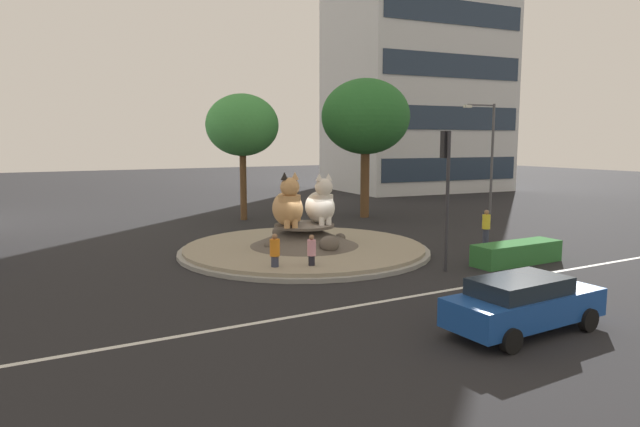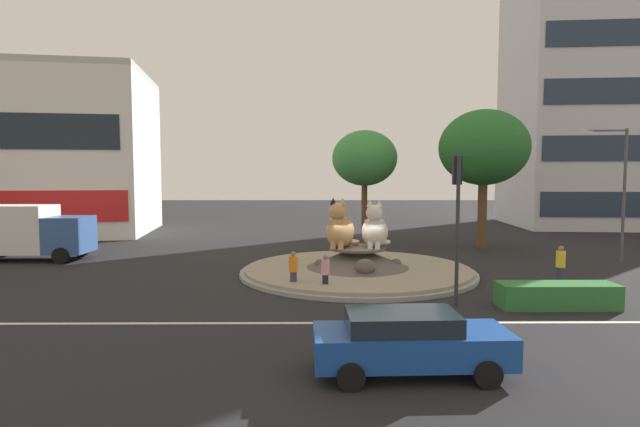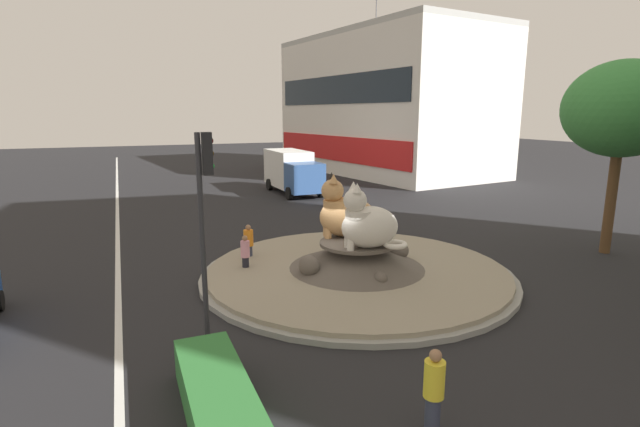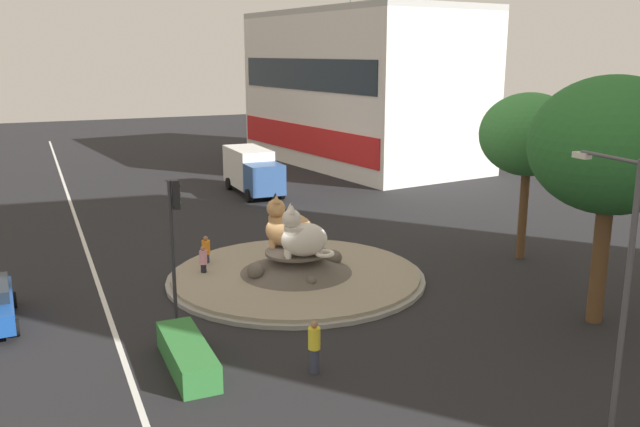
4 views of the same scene
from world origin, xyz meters
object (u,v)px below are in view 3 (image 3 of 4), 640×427
at_px(shophouse_block, 385,105).
at_px(broadleaf_tree_behind_island, 622,110).
at_px(cat_statue_white, 367,224).
at_px(delivery_box_truck, 292,171).
at_px(cat_statue_calico, 344,214).
at_px(traffic_light_mast, 205,200).
at_px(pedestrian_yellow_shirt, 434,391).
at_px(pedestrian_orange_shirt, 249,243).
at_px(pedestrian_pink_shirt, 245,254).

distance_m(shophouse_block, broadleaf_tree_behind_island, 30.09).
height_order(cat_statue_white, broadleaf_tree_behind_island, broadleaf_tree_behind_island).
xyz_separation_m(shophouse_block, delivery_box_truck, (9.19, -13.33, -5.09)).
xyz_separation_m(cat_statue_calico, shophouse_block, (-27.16, 17.51, 4.57)).
relative_size(cat_statue_white, broadleaf_tree_behind_island, 0.30).
distance_m(traffic_light_mast, pedestrian_yellow_shirt, 6.96).
xyz_separation_m(cat_statue_white, shophouse_block, (-28.88, 17.46, 4.61)).
height_order(shophouse_block, broadleaf_tree_behind_island, shophouse_block).
bearing_deg(delivery_box_truck, cat_statue_calico, -13.52).
bearing_deg(traffic_light_mast, broadleaf_tree_behind_island, 8.23).
xyz_separation_m(cat_statue_calico, broadleaf_tree_behind_island, (2.32, 11.52, 3.88)).
bearing_deg(cat_statue_white, broadleaf_tree_behind_island, -173.28).
bearing_deg(pedestrian_orange_shirt, broadleaf_tree_behind_island, -74.42).
distance_m(pedestrian_orange_shirt, delivery_box_truck, 17.51).
bearing_deg(traffic_light_mast, cat_statue_calico, 37.23).
bearing_deg(pedestrian_orange_shirt, delivery_box_truck, 7.31).
bearing_deg(shophouse_block, traffic_light_mast, -44.87).
distance_m(cat_statue_calico, delivery_box_truck, 18.46).
bearing_deg(traffic_light_mast, pedestrian_yellow_shirt, -57.67).
distance_m(cat_statue_white, shophouse_block, 34.06).
relative_size(traffic_light_mast, delivery_box_truck, 0.78).
relative_size(cat_statue_calico, pedestrian_pink_shirt, 1.65).
bearing_deg(pedestrian_yellow_shirt, traffic_light_mast, 20.20).
relative_size(traffic_light_mast, shophouse_block, 0.23).
bearing_deg(cat_statue_calico, broadleaf_tree_behind_island, -176.64).
distance_m(pedestrian_yellow_shirt, delivery_box_truck, 28.37).
height_order(cat_statue_white, traffic_light_mast, traffic_light_mast).
distance_m(shophouse_block, pedestrian_yellow_shirt, 42.30).
bearing_deg(traffic_light_mast, shophouse_block, 55.76).
distance_m(traffic_light_mast, shophouse_block, 39.09).
height_order(cat_statue_calico, traffic_light_mast, traffic_light_mast).
bearing_deg(broadleaf_tree_behind_island, cat_statue_white, -93.02).
height_order(traffic_light_mast, pedestrian_orange_shirt, traffic_light_mast).
distance_m(traffic_light_mast, broadleaf_tree_behind_island, 17.59).
distance_m(pedestrian_orange_shirt, pedestrian_pink_shirt, 1.43).
distance_m(cat_statue_calico, traffic_light_mast, 7.28).
bearing_deg(pedestrian_pink_shirt, cat_statue_calico, -92.01).
bearing_deg(pedestrian_yellow_shirt, delivery_box_truck, -23.60).
bearing_deg(delivery_box_truck, pedestrian_orange_shirt, -25.52).
height_order(cat_statue_white, shophouse_block, shophouse_block).
bearing_deg(cat_statue_calico, pedestrian_pink_shirt, 2.76).
bearing_deg(traffic_light_mast, pedestrian_pink_shirt, 68.71).
xyz_separation_m(broadleaf_tree_behind_island, pedestrian_orange_shirt, (-4.46, -14.75, -5.27)).
xyz_separation_m(cat_statue_calico, pedestrian_orange_shirt, (-2.14, -3.23, -1.38)).
xyz_separation_m(broadleaf_tree_behind_island, pedestrian_yellow_shirt, (7.21, -14.22, -5.18)).
distance_m(cat_statue_white, pedestrian_pink_shirt, 4.72).
distance_m(cat_statue_calico, pedestrian_orange_shirt, 4.12).
relative_size(shophouse_block, pedestrian_pink_shirt, 15.91).
distance_m(cat_statue_calico, pedestrian_yellow_shirt, 9.99).
bearing_deg(cat_statue_calico, traffic_light_mast, 49.39).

